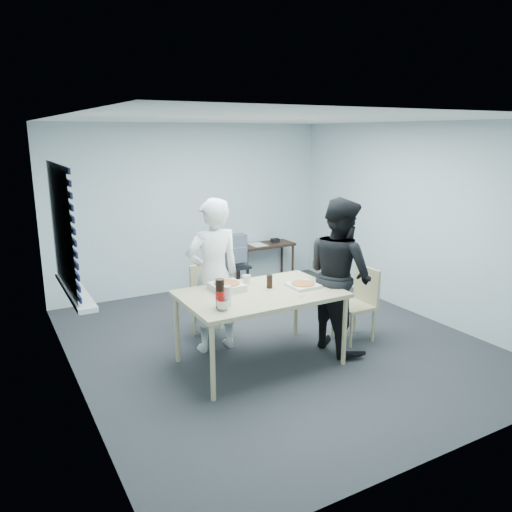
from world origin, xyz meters
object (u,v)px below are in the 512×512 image
chair_far (210,295)px  dining_table (260,297)px  chair_right (360,298)px  person_black (340,275)px  backpack (235,251)px  side_table (265,248)px  person_white (213,276)px  soda_bottle (220,294)px  mug_a (223,305)px  mug_b (246,279)px  stool (235,272)px

chair_far → dining_table: bearing=-81.4°
chair_right → person_black: size_ratio=0.50×
chair_far → backpack: size_ratio=1.92×
side_table → chair_far: bearing=-136.5°
chair_far → chair_right: same height
person_black → backpack: (-0.23, 2.17, -0.14)m
person_white → side_table: size_ratio=1.84×
chair_far → person_white: person_white is taller
backpack → soda_bottle: soda_bottle is taller
side_table → backpack: (-0.86, -0.59, 0.18)m
chair_right → mug_a: size_ratio=7.24×
person_black → person_white: bearing=62.3°
person_black → soda_bottle: person_black is taller
dining_table → mug_b: size_ratio=16.71×
person_white → mug_b: size_ratio=17.70×
chair_far → chair_right: 1.82m
chair_right → backpack: 2.19m
person_white → backpack: person_white is taller
person_black → soda_bottle: 1.58m
dining_table → mug_b: mug_b is taller
backpack → dining_table: bearing=-125.4°
person_black → stool: (-0.23, 2.18, -0.48)m
person_white → soda_bottle: person_white is taller
dining_table → stool: size_ratio=3.22×
chair_far → soda_bottle: soda_bottle is taller
chair_far → person_white: bearing=-107.1°
person_white → mug_a: (-0.30, -0.88, -0.02)m
chair_far → stool: bearing=50.6°
person_white → side_table: bearing=-132.3°
chair_far → chair_right: bearing=-32.9°
backpack → chair_far: bearing=-145.1°
person_black → chair_far: bearing=46.9°
stool → mug_b: 1.95m
person_black → backpack: person_black is taller
backpack → soda_bottle: (-1.34, -2.32, 0.21)m
mug_b → backpack: bearing=66.9°
backpack → mug_a: bearing=-134.7°
chair_right → side_table: 2.69m
stool → mug_a: 2.79m
person_black → mug_b: 1.06m
mug_a → soda_bottle: soda_bottle is taller
person_black → dining_table: bearing=85.4°
person_black → side_table: size_ratio=1.84×
stool → backpack: 0.34m
side_table → mug_a: size_ratio=7.82×
person_white → soda_bottle: size_ratio=6.17×
backpack → mug_a: size_ratio=3.78×
soda_bottle → mug_b: bearing=44.3°
dining_table → chair_far: (-0.15, 0.99, -0.24)m
chair_far → mug_a: (-0.43, -1.29, 0.35)m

